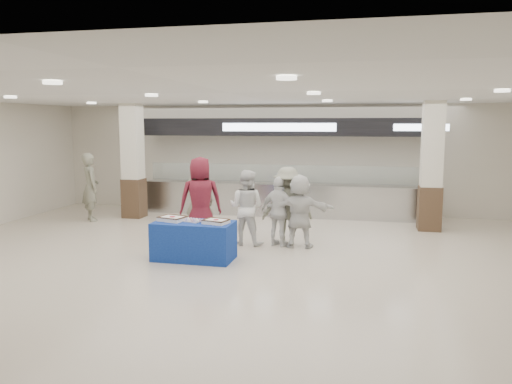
% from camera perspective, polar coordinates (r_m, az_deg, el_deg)
% --- Properties ---
extents(ground, '(14.00, 14.00, 0.00)m').
position_cam_1_polar(ground, '(9.45, -2.88, -8.49)').
color(ground, beige).
rests_on(ground, ground).
extents(serving_line, '(8.70, 0.85, 2.80)m').
position_cam_1_polar(serving_line, '(14.42, 2.77, 1.88)').
color(serving_line, '#B3B5BA').
rests_on(serving_line, ground).
extents(column_left, '(0.55, 0.55, 3.20)m').
position_cam_1_polar(column_left, '(14.48, -13.88, 3.17)').
color(column_left, '#3D2A1B').
rests_on(column_left, ground).
extents(column_right, '(0.55, 0.55, 3.20)m').
position_cam_1_polar(column_right, '(13.08, 19.40, 2.47)').
color(column_right, '#3D2A1B').
rests_on(column_right, ground).
extents(display_table, '(1.56, 0.80, 0.75)m').
position_cam_1_polar(display_table, '(9.88, -7.12, -5.56)').
color(display_table, '#153796').
rests_on(display_table, ground).
extents(sheet_cake_left, '(0.57, 0.49, 0.10)m').
position_cam_1_polar(sheet_cake_left, '(9.98, -9.53, -2.97)').
color(sheet_cake_left, white).
rests_on(sheet_cake_left, display_table).
extents(sheet_cake_right, '(0.52, 0.44, 0.09)m').
position_cam_1_polar(sheet_cake_right, '(9.61, -4.59, -3.33)').
color(sheet_cake_right, white).
rests_on(sheet_cake_right, display_table).
extents(cupcake_tray, '(0.41, 0.36, 0.06)m').
position_cam_1_polar(cupcake_tray, '(9.84, -7.22, -3.22)').
color(cupcake_tray, silver).
rests_on(cupcake_tray, display_table).
extents(civilian_maroon, '(1.10, 0.92, 1.93)m').
position_cam_1_polar(civilian_maroon, '(11.19, -6.35, -0.89)').
color(civilian_maroon, maroon).
rests_on(civilian_maroon, ground).
extents(soldier_a, '(0.68, 0.46, 1.82)m').
position_cam_1_polar(soldier_a, '(11.48, -6.51, -0.95)').
color(soldier_a, gray).
rests_on(soldier_a, ground).
extents(chef_tall, '(0.89, 0.75, 1.65)m').
position_cam_1_polar(chef_tall, '(10.95, -1.11, -1.77)').
color(chef_tall, white).
rests_on(chef_tall, ground).
extents(chef_short, '(0.97, 0.66, 1.52)m').
position_cam_1_polar(chef_short, '(10.82, 2.66, -2.25)').
color(chef_short, white).
rests_on(chef_short, ground).
extents(soldier_b, '(1.23, 0.89, 1.71)m').
position_cam_1_polar(soldier_b, '(11.01, 3.60, -1.58)').
color(soldier_b, gray).
rests_on(soldier_b, ground).
extents(civilian_white, '(1.51, 0.59, 1.59)m').
position_cam_1_polar(civilian_white, '(10.71, 5.02, -2.18)').
color(civilian_white, white).
rests_on(civilian_white, ground).
extents(soldier_bg, '(0.79, 0.80, 1.86)m').
position_cam_1_polar(soldier_bg, '(14.36, -18.39, 0.54)').
color(soldier_bg, gray).
rests_on(soldier_bg, ground).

